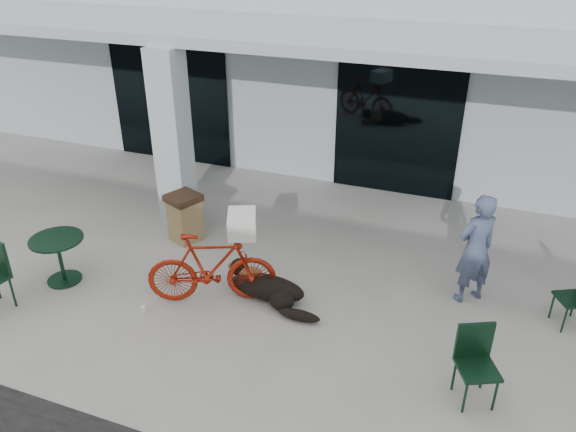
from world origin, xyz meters
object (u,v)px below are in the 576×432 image
at_px(cafe_table_near, 61,260).
at_px(person, 475,249).
at_px(dog, 267,286).
at_px(cafe_chair_far_a, 478,368).
at_px(bicycle, 212,268).
at_px(cafe_chair_far_b, 573,298).
at_px(trash_receptacle, 185,217).

relative_size(cafe_table_near, person, 0.47).
bearing_deg(dog, person, 41.27).
xyz_separation_m(cafe_chair_far_a, person, (-0.22, 2.00, 0.36)).
height_order(bicycle, cafe_chair_far_a, bicycle).
distance_m(bicycle, dog, 0.84).
distance_m(cafe_chair_far_b, person, 1.38).
bearing_deg(trash_receptacle, cafe_chair_far_b, -2.01).
bearing_deg(bicycle, cafe_table_near, 75.21).
xyz_separation_m(dog, trash_receptacle, (-1.96, 1.10, 0.21)).
xyz_separation_m(bicycle, cafe_chair_far_a, (3.64, -0.67, -0.08)).
distance_m(cafe_table_near, person, 6.03).
relative_size(cafe_chair_far_a, trash_receptacle, 1.11).
height_order(dog, person, person).
distance_m(bicycle, trash_receptacle, 1.88).
distance_m(cafe_chair_far_a, trash_receptacle, 5.30).
bearing_deg(bicycle, person, -92.13).
bearing_deg(cafe_table_near, person, 16.28).
bearing_deg(cafe_table_near, dog, 12.06).
height_order(bicycle, cafe_chair_far_b, bicycle).
bearing_deg(cafe_table_near, cafe_chair_far_a, -3.00).
bearing_deg(cafe_chair_far_a, cafe_chair_far_b, 33.99).
distance_m(dog, cafe_table_near, 3.14).
relative_size(dog, cafe_chair_far_b, 1.50).
xyz_separation_m(cafe_table_near, cafe_chair_far_b, (7.08, 1.55, 0.06)).
relative_size(bicycle, trash_receptacle, 2.15).
bearing_deg(cafe_chair_far_a, person, 70.64).
height_order(cafe_chair_far_a, trash_receptacle, cafe_chair_far_a).
bearing_deg(dog, bicycle, -136.81).
relative_size(dog, trash_receptacle, 1.53).
bearing_deg(cafe_chair_far_a, bicycle, 143.89).
bearing_deg(trash_receptacle, person, -0.87).
xyz_separation_m(bicycle, person, (3.42, 1.33, 0.28)).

